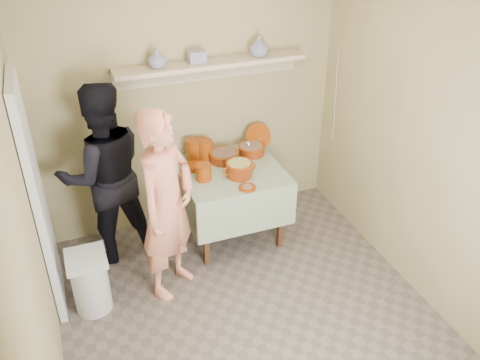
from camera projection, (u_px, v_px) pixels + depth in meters
name	position (u px, v px, depth m)	size (l,w,h in m)	color
ground	(256.00, 326.00, 4.16)	(3.50, 3.50, 0.00)	#64584E
tile_panel	(39.00, 200.00, 3.97)	(0.06, 0.70, 2.00)	silver
plate_stack_a	(194.00, 149.00, 5.00)	(0.16, 0.16, 0.21)	maroon
plate_stack_b	(205.00, 150.00, 5.01)	(0.16, 0.16, 0.20)	maroon
bowl_stack	(203.00, 172.00, 4.67)	(0.15, 0.15, 0.15)	maroon
empty_bowl	(196.00, 167.00, 4.86)	(0.17, 0.17, 0.05)	maroon
propped_lid	(258.00, 137.00, 5.21)	(0.27, 0.27, 0.02)	maroon
vase_right	(259.00, 46.00, 4.74)	(0.18, 0.18, 0.19)	navy
vase_left	(157.00, 58.00, 4.45)	(0.17, 0.17, 0.17)	navy
ceramic_box	(197.00, 57.00, 4.59)	(0.15, 0.11, 0.11)	navy
person_cook	(167.00, 206.00, 4.16)	(0.62, 0.41, 1.70)	#E08160
person_helper	(104.00, 175.00, 4.57)	(0.84, 0.66, 1.73)	black
room_shell	(259.00, 152.00, 3.34)	(3.04, 3.54, 2.62)	tan
serving_table	(230.00, 179.00, 4.94)	(0.97, 0.97, 0.76)	#4C2D16
cazuela_meat_a	(224.00, 156.00, 4.98)	(0.30, 0.30, 0.10)	#641D08
cazuela_meat_b	(252.00, 149.00, 5.11)	(0.28, 0.28, 0.10)	#641D08
ladle	(249.00, 144.00, 5.09)	(0.08, 0.26, 0.19)	silver
cazuela_rice	(239.00, 168.00, 4.71)	(0.33, 0.25, 0.14)	#641D08
front_plate	(247.00, 187.00, 4.56)	(0.16, 0.16, 0.03)	maroon
wall_shelf	(210.00, 65.00, 4.70)	(1.80, 0.25, 0.21)	#C1B090
trash_bin	(90.00, 282.00, 4.21)	(0.32, 0.32, 0.56)	silver
electrical_cord	(335.00, 97.00, 5.16)	(0.01, 0.05, 0.90)	silver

